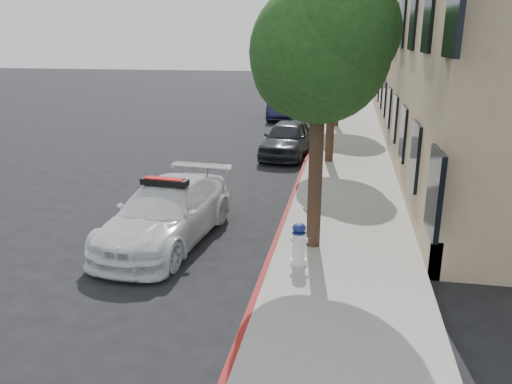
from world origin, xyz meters
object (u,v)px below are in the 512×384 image
object	(u,v)px
traffic_cone	(312,199)
police_car	(166,213)
fire_hydrant	(299,244)
parked_car_far	(281,106)
parked_car_mid	(287,139)

from	to	relation	value
traffic_cone	police_car	bearing A→B (deg)	-144.29
police_car	fire_hydrant	bearing A→B (deg)	-12.45
police_car	parked_car_far	size ratio (longest dim) A/B	1.13
parked_car_mid	fire_hydrant	size ratio (longest dim) A/B	4.74
fire_hydrant	parked_car_far	bearing A→B (deg)	100.04
parked_car_mid	traffic_cone	distance (m)	7.08
parked_car_far	traffic_cone	world-z (taller)	parked_car_far
police_car	traffic_cone	world-z (taller)	police_car
police_car	traffic_cone	xyz separation A→B (m)	(3.17, 2.28, -0.20)
parked_car_mid	fire_hydrant	world-z (taller)	parked_car_mid
police_car	traffic_cone	size ratio (longest dim) A/B	7.06
traffic_cone	parked_car_mid	bearing A→B (deg)	102.25
parked_car_far	traffic_cone	xyz separation A→B (m)	(3.06, -16.47, -0.22)
traffic_cone	parked_car_far	bearing A→B (deg)	100.52
parked_car_mid	traffic_cone	world-z (taller)	parked_car_mid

